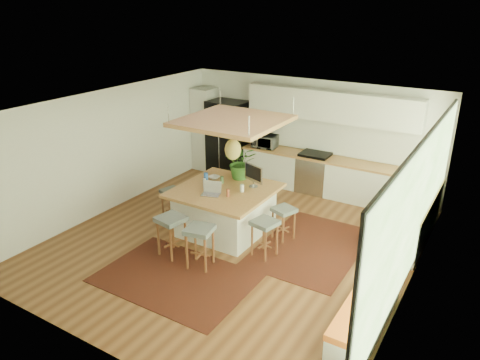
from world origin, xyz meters
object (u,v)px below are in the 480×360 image
Objects in this scene: microwave at (265,140)px; stool_near_left at (172,238)px; stool_left_side at (172,202)px; island at (225,210)px; island_plant at (241,166)px; stool_right_back at (283,222)px; fridge at (228,141)px; laptop at (211,189)px; monitor at (254,175)px; stool_near_right at (200,249)px; stool_right_front at (264,239)px.

stool_near_left is at bearing -91.29° from microwave.
stool_left_side is (-1.01, 1.24, 0.00)m from stool_near_left.
stool_near_left is at bearing -103.06° from island.
island is at bearing -88.21° from island_plant.
stool_right_back is at bearing 47.82° from stool_near_left.
island is 2.98m from microwave.
island_plant reaches higher than island.
fridge reaches higher than island_plant.
monitor reaches higher than laptop.
island_plant reaches higher than monitor.
stool_near_left is at bearing -94.33° from monitor.
stool_near_right is at bearing -115.75° from stool_right_back.
laptop is at bearing -99.13° from island.
stool_right_front is 1.00× the size of island_plant.
laptop reaches higher than stool_near_right.
stool_right_front is 1.41m from laptop.
microwave is at bearing 102.49° from island.
microwave is 2.26m from island_plant.
stool_near_left is 1.60m from stool_left_side.
stool_near_right is 1.07× the size of stool_right_front.
microwave is at bearing 82.94° from laptop.
island reaches higher than stool_near_right.
stool_near_left is at bearing -66.14° from fridge.
microwave reaches higher than laptop.
island_plant reaches higher than stool_left_side.
island is at bearing 3.71° from stool_left_side.
stool_right_back is 2.53m from stool_left_side.
fridge is 2.57× the size of stool_near_right.
stool_left_side is at bearing -108.96° from microwave.
stool_near_right reaches higher than stool_right_back.
island_plant is at bearing -80.07° from microwave.
stool_right_back is 1.12m from monitor.
island_plant is at bearing -46.93° from fridge.
monitor is at bearing 130.64° from stool_right_front.
island_plant reaches higher than stool_right_front.
stool_right_back is (2.92, -2.54, -0.57)m from fridge.
island_plant is at bearing 91.79° from island.
microwave is at bearing 3.80° from fridge.
monitor is at bearing 87.80° from stool_near_right.
stool_right_front is at bearing -43.81° from fridge.
island_plant is at bearing 100.77° from stool_near_right.
island is 1.32m from stool_left_side.
fridge is 3.88× the size of monitor.
stool_near_right is 4.39m from microwave.
monitor is 0.53m from island_plant.
island is 1.36m from stool_near_left.
stool_near_left reaches higher than stool_right_front.
stool_near_left is 0.67m from stool_near_right.
island_plant is at bearing 81.82° from stool_near_left.
island_plant is (-1.20, 0.35, 0.86)m from stool_right_back.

